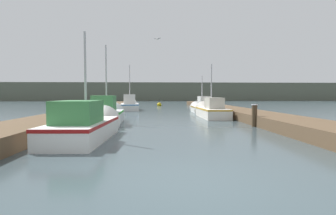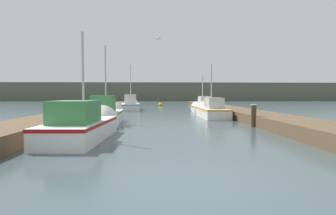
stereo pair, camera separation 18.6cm
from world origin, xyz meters
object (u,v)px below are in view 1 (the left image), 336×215
fishing_boat_2 (211,111)px  mooring_piling_1 (254,115)px  fishing_boat_0 (87,125)px  seagull_lead (157,39)px  fishing_boat_1 (107,114)px  fishing_boat_3 (201,108)px  channel_buoy (159,105)px  fishing_boat_4 (130,105)px  mooring_piling_0 (197,104)px

fishing_boat_2 → mooring_piling_1: fishing_boat_2 is taller
fishing_boat_0 → seagull_lead: bearing=78.6°
fishing_boat_1 → fishing_boat_3: (6.71, 7.75, -0.06)m
mooring_piling_1 → fishing_boat_0: bearing=-157.7°
fishing_boat_1 → channel_buoy: size_ratio=4.63×
fishing_boat_0 → seagull_lead: (2.63, 10.62, 5.33)m
fishing_boat_1 → mooring_piling_1: bearing=-19.2°
fishing_boat_4 → mooring_piling_0: fishing_boat_4 is taller
fishing_boat_2 → mooring_piling_0: size_ratio=5.24×
fishing_boat_1 → fishing_boat_4: size_ratio=1.01×
seagull_lead → mooring_piling_1: bearing=150.8°
fishing_boat_4 → channel_buoy: 9.64m
mooring_piling_1 → seagull_lead: 10.37m
fishing_boat_1 → seagull_lead: 8.07m
fishing_boat_1 → fishing_boat_3: size_ratio=0.96×
mooring_piling_0 → channel_buoy: size_ratio=0.87×
fishing_boat_3 → fishing_boat_4: bearing=145.6°
fishing_boat_2 → mooring_piling_1: 5.64m
fishing_boat_0 → fishing_boat_3: 14.56m
fishing_boat_0 → mooring_piling_1: fishing_boat_0 is taller
fishing_boat_4 → mooring_piling_0: (7.37, 2.64, 0.00)m
channel_buoy → fishing_boat_3: bearing=-75.6°
seagull_lead → fishing_boat_3: bearing=-118.5°
fishing_boat_2 → mooring_piling_0: fishing_boat_2 is taller
fishing_boat_1 → mooring_piling_0: fishing_boat_1 is taller
fishing_boat_4 → fishing_boat_1: bearing=-94.8°
fishing_boat_0 → fishing_boat_2: fishing_boat_0 is taller
mooring_piling_0 → channel_buoy: channel_buoy is taller
fishing_boat_0 → mooring_piling_1: size_ratio=4.63×
seagull_lead → fishing_boat_0: bearing=105.4°
mooring_piling_0 → seagull_lead: 11.75m
fishing_boat_3 → mooring_piling_1: 10.08m
fishing_boat_3 → fishing_boat_2: bearing=-92.9°
fishing_boat_2 → fishing_boat_3: 4.49m
mooring_piling_0 → mooring_piling_1: (0.08, -17.05, 0.06)m
mooring_piling_1 → seagull_lead: seagull_lead is taller
fishing_boat_4 → mooring_piling_1: 16.22m
fishing_boat_0 → channel_buoy: size_ratio=4.57×
mooring_piling_1 → channel_buoy: 23.91m
mooring_piling_0 → seagull_lead: bearing=-116.0°
fishing_boat_3 → mooring_piling_1: fishing_boat_3 is taller
mooring_piling_0 → seagull_lead: seagull_lead is taller
fishing_boat_0 → seagull_lead: size_ratio=9.48×
fishing_boat_0 → fishing_boat_2: (6.32, 8.55, -0.02)m
fishing_boat_1 → mooring_piling_1: fishing_boat_1 is taller
fishing_boat_2 → mooring_piling_1: bearing=-81.0°
fishing_boat_4 → mooring_piling_0: 7.83m
fishing_boat_1 → fishing_boat_4: (0.09, 12.12, 0.01)m
fishing_boat_0 → seagull_lead: seagull_lead is taller
mooring_piling_1 → fishing_boat_1: bearing=163.1°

